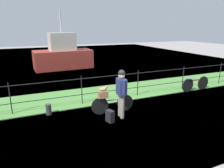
{
  "coord_description": "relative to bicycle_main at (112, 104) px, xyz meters",
  "views": [
    {
      "loc": [
        -3.05,
        -5.33,
        3.03
      ],
      "look_at": [
        -0.23,
        1.43,
        0.9
      ],
      "focal_mm": 31.5,
      "sensor_mm": 36.0,
      "label": 1
    }
  ],
  "objects": [
    {
      "name": "moored_boat_near",
      "position": [
        -0.28,
        8.97,
        0.65
      ],
      "size": [
        4.32,
        2.23,
        4.24
      ],
      "color": "#9E3328",
      "rests_on": "ground"
    },
    {
      "name": "cyclist_person",
      "position": [
        0.14,
        -0.46,
        0.67
      ],
      "size": [
        0.28,
        0.54,
        1.68
      ],
      "color": "gray",
      "rests_on": "ground"
    },
    {
      "name": "bicycle_parked",
      "position": [
        4.77,
        0.82,
        0.02
      ],
      "size": [
        1.68,
        0.17,
        0.67
      ],
      "color": "black",
      "rests_on": "ground"
    },
    {
      "name": "ground_plane",
      "position": [
        0.47,
        -0.82,
        -0.33
      ],
      "size": [
        60.0,
        60.0,
        0.0
      ],
      "primitive_type": "plane",
      "color": "#9E9993"
    },
    {
      "name": "mooring_bollard",
      "position": [
        -2.17,
        0.72,
        -0.14
      ],
      "size": [
        0.2,
        0.2,
        0.39
      ],
      "primitive_type": "cylinder",
      "color": "#38383D",
      "rests_on": "ground"
    },
    {
      "name": "bicycle_main",
      "position": [
        0.0,
        0.0,
        0.0
      ],
      "size": [
        1.6,
        0.18,
        0.63
      ],
      "color": "black",
      "rests_on": "ground"
    },
    {
      "name": "terrier_dog",
      "position": [
        -0.32,
        0.02,
        0.61
      ],
      "size": [
        0.32,
        0.16,
        0.18
      ],
      "color": "tan",
      "rests_on": "wooden_crate"
    },
    {
      "name": "backpack_on_paving",
      "position": [
        -0.36,
        -0.66,
        -0.13
      ],
      "size": [
        0.25,
        0.32,
        0.4
      ],
      "primitive_type": "cube",
      "rotation": [
        0.0,
        0.0,
        5.0
      ],
      "color": "black",
      "rests_on": "ground"
    },
    {
      "name": "iron_fence",
      "position": [
        0.47,
        1.22,
        0.36
      ],
      "size": [
        18.04,
        0.04,
        1.19
      ],
      "color": "black",
      "rests_on": "ground"
    },
    {
      "name": "wooden_crate",
      "position": [
        -0.35,
        0.02,
        0.41
      ],
      "size": [
        0.34,
        0.28,
        0.24
      ],
      "primitive_type": "cube",
      "rotation": [
        0.0,
        0.0,
        -0.06
      ],
      "color": "olive",
      "rests_on": "bicycle_main"
    },
    {
      "name": "grass_strip",
      "position": [
        0.47,
        2.05,
        -0.32
      ],
      "size": [
        27.0,
        2.4,
        0.03
      ],
      "primitive_type": "cube",
      "color": "#569342",
      "rests_on": "ground"
    },
    {
      "name": "harbor_water",
      "position": [
        0.47,
        11.39,
        -0.33
      ],
      "size": [
        30.0,
        30.0,
        0.0
      ],
      "primitive_type": "plane",
      "color": "slate",
      "rests_on": "ground"
    }
  ]
}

